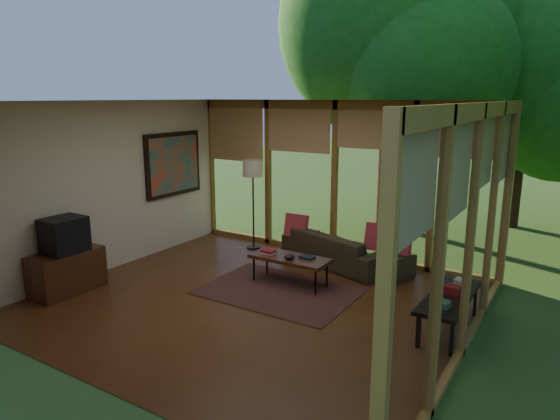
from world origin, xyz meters
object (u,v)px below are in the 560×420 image
Objects in this scene: television at (64,235)px; coffee_table at (290,259)px; floor_lamp at (253,173)px; side_console at (442,297)px; media_cabinet at (67,272)px; sofa at (337,249)px.

television reaches higher than coffee_table.
coffee_table is (2.54, 1.96, -0.46)m from television.
floor_lamp reaches higher than side_console.
media_cabinet is 5.14m from side_console.
floor_lamp is (1.06, 3.16, 1.11)m from media_cabinet.
floor_lamp is 1.38× the size of coffee_table.
coffee_table is at bearing 37.41° from media_cabinet.
floor_lamp is 2.18m from coffee_table.
television is 5.14m from side_console.
floor_lamp is (1.04, 3.16, 0.56)m from television.
floor_lamp is at bearing 71.84° from television.
sofa is 1.60× the size of coffee_table.
floor_lamp is at bearing 158.22° from side_console.
sofa reaches higher than side_console.
media_cabinet is 0.61× the size of floor_lamp.
media_cabinet is 3.22m from coffee_table.
media_cabinet is 0.71× the size of side_console.
media_cabinet is 1.82× the size of television.
coffee_table is (2.56, 1.96, 0.09)m from media_cabinet.
sofa is 4.17m from media_cabinet.
side_console is (4.87, 1.64, 0.11)m from media_cabinet.
coffee_table is (1.50, -1.21, -1.01)m from floor_lamp.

